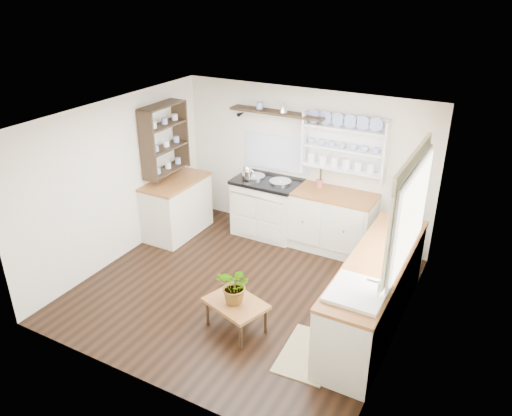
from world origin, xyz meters
name	(u,v)px	position (x,y,z in m)	size (l,w,h in m)	color
floor	(242,289)	(0.00, 0.00, 0.00)	(4.00, 3.80, 0.01)	black
wall_back	(304,164)	(0.00, 1.90, 1.15)	(4.00, 0.02, 2.30)	beige
wall_right	(406,250)	(2.00, 0.00, 1.15)	(0.02, 3.80, 2.30)	beige
wall_left	(117,181)	(-2.00, 0.00, 1.15)	(0.02, 3.80, 2.30)	beige
ceiling	(240,119)	(0.00, 0.00, 2.30)	(4.00, 3.80, 0.01)	white
window	(410,208)	(1.95, 0.15, 1.56)	(0.08, 1.55, 1.22)	white
aga_cooker	(267,206)	(-0.45, 1.57, 0.46)	(1.02, 0.71, 0.94)	beige
back_cabinets	(331,220)	(0.60, 1.60, 0.46)	(1.27, 0.63, 0.90)	silver
right_cabinets	(374,292)	(1.70, 0.10, 0.46)	(0.62, 2.43, 0.90)	silver
belfast_sink	(356,302)	(1.70, -0.65, 0.80)	(0.55, 0.60, 0.45)	white
left_cabinets	(177,206)	(-1.70, 0.90, 0.46)	(0.62, 1.13, 0.90)	silver
plate_rack	(346,145)	(0.65, 1.86, 1.56)	(1.20, 0.22, 0.90)	white
high_shelf	(277,113)	(-0.40, 1.78, 1.91)	(1.50, 0.29, 0.16)	black
left_shelving	(164,138)	(-1.84, 0.90, 1.55)	(0.28, 0.80, 1.05)	black
kettle	(247,172)	(-0.73, 1.45, 1.03)	(0.17, 0.17, 0.20)	silver
utensil_crock	(319,184)	(0.36, 1.68, 0.97)	(0.10, 0.10, 0.12)	#A04A3A
center_table	(236,305)	(0.33, -0.72, 0.32)	(0.80, 0.67, 0.37)	brown
potted_plant	(236,286)	(0.33, -0.72, 0.59)	(0.40, 0.35, 0.45)	#3F7233
floor_rug	(308,353)	(1.25, -0.73, 0.01)	(0.55, 0.85, 0.02)	#88734F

